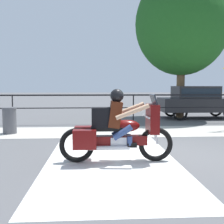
# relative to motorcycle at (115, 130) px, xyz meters

# --- Properties ---
(ground_plane) EXTENTS (120.00, 120.00, 0.00)m
(ground_plane) POSITION_rel_motorcycle_xyz_m (1.21, 0.56, -0.71)
(ground_plane) COLOR #565659
(sidewalk_band) EXTENTS (44.00, 2.40, 0.01)m
(sidewalk_band) POSITION_rel_motorcycle_xyz_m (1.21, 3.96, -0.70)
(sidewalk_band) COLOR #B7B2A8
(sidewalk_band) RESTS_ON ground
(crosswalk_band) EXTENTS (2.83, 6.00, 0.01)m
(crosswalk_band) POSITION_rel_motorcycle_xyz_m (-0.07, 0.36, -0.70)
(crosswalk_band) COLOR silver
(crosswalk_band) RESTS_ON ground
(fence_railing) EXTENTS (36.00, 0.05, 1.27)m
(fence_railing) POSITION_rel_motorcycle_xyz_m (1.21, 6.00, 0.29)
(fence_railing) COLOR black
(fence_railing) RESTS_ON ground
(motorcycle) EXTENTS (2.46, 0.76, 1.58)m
(motorcycle) POSITION_rel_motorcycle_xyz_m (0.00, 0.00, 0.00)
(motorcycle) COLOR black
(motorcycle) RESTS_ON ground
(parked_car) EXTENTS (3.96, 1.80, 1.62)m
(parked_car) POSITION_rel_motorcycle_xyz_m (4.72, 7.84, 0.22)
(parked_car) COLOR #232326
(parked_car) RESTS_ON ground
(trash_bin) EXTENTS (0.48, 0.48, 0.91)m
(trash_bin) POSITION_rel_motorcycle_xyz_m (-3.36, 3.77, -0.25)
(trash_bin) COLOR #515156
(trash_bin) RESTS_ON ground
(tree_behind_sign) EXTENTS (4.50, 4.50, 7.10)m
(tree_behind_sign) POSITION_rel_motorcycle_xyz_m (3.79, 7.73, 3.90)
(tree_behind_sign) COLOR brown
(tree_behind_sign) RESTS_ON ground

